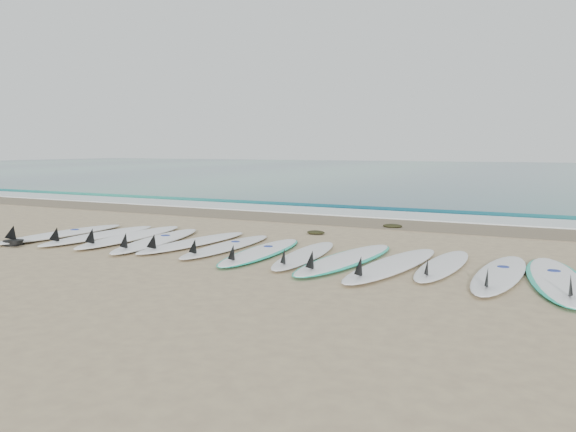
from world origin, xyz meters
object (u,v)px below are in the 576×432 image
at_px(surfboard_12, 557,279).
at_px(leash_coil, 14,242).
at_px(surfboard_0, 59,234).
at_px(surfboard_6, 260,252).

relative_size(surfboard_12, leash_coil, 5.96).
bearing_deg(surfboard_0, leash_coil, -84.12).
bearing_deg(leash_coil, surfboard_12, 7.57).
bearing_deg(surfboard_0, surfboard_12, 3.91).
xyz_separation_m(surfboard_0, surfboard_12, (8.09, 0.11, -0.01)).
height_order(surfboard_6, surfboard_12, surfboard_12).
xyz_separation_m(surfboard_6, surfboard_12, (4.02, -0.01, 0.00)).
distance_m(surfboard_0, leash_coil, 0.96).
distance_m(surfboard_0, surfboard_12, 8.09).
distance_m(surfboard_6, leash_coil, 4.17).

